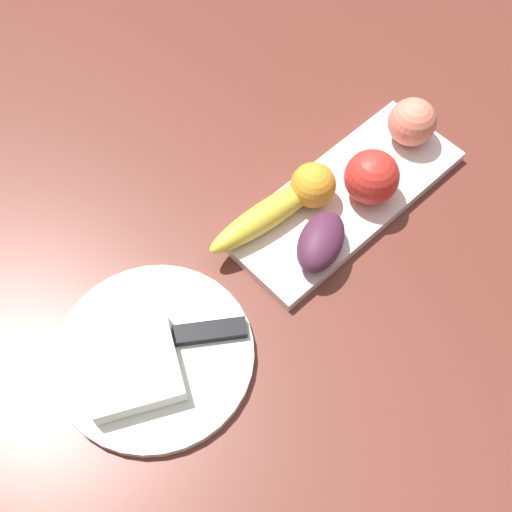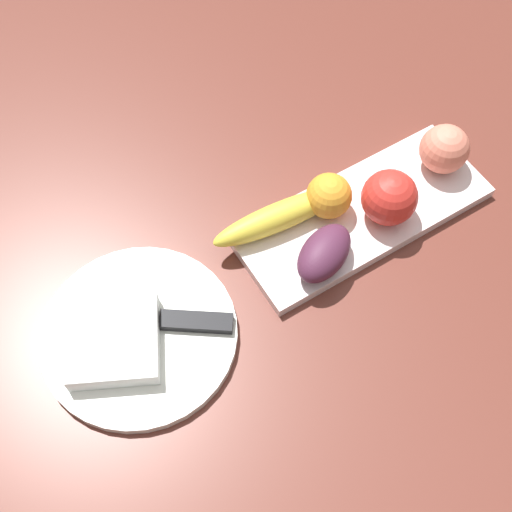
# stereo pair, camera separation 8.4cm
# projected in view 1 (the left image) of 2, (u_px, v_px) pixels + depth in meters

# --- Properties ---
(ground_plane) EXTENTS (2.40, 2.40, 0.00)m
(ground_plane) POSITION_uv_depth(u_px,v_px,m) (359.00, 213.00, 0.92)
(ground_plane) COLOR brown
(fruit_tray) EXTENTS (0.35, 0.14, 0.02)m
(fruit_tray) POSITION_uv_depth(u_px,v_px,m) (345.00, 197.00, 0.93)
(fruit_tray) COLOR white
(fruit_tray) RESTS_ON ground_plane
(apple) EXTENTS (0.07, 0.07, 0.07)m
(apple) POSITION_uv_depth(u_px,v_px,m) (372.00, 177.00, 0.89)
(apple) COLOR red
(apple) RESTS_ON fruit_tray
(banana) EXTENTS (0.19, 0.06, 0.04)m
(banana) POSITION_uv_depth(u_px,v_px,m) (269.00, 213.00, 0.88)
(banana) COLOR yellow
(banana) RESTS_ON fruit_tray
(orange_near_apple) EXTENTS (0.06, 0.06, 0.06)m
(orange_near_apple) POSITION_uv_depth(u_px,v_px,m) (313.00, 185.00, 0.89)
(orange_near_apple) COLOR orange
(orange_near_apple) RESTS_ON fruit_tray
(peach) EXTENTS (0.07, 0.07, 0.07)m
(peach) POSITION_uv_depth(u_px,v_px,m) (412.00, 122.00, 0.94)
(peach) COLOR #E27E65
(peach) RESTS_ON fruit_tray
(grape_bunch) EXTENTS (0.11, 0.09, 0.05)m
(grape_bunch) POSITION_uv_depth(u_px,v_px,m) (321.00, 242.00, 0.86)
(grape_bunch) COLOR #4F243D
(grape_bunch) RESTS_ON fruit_tray
(dinner_plate) EXTENTS (0.24, 0.24, 0.01)m
(dinner_plate) POSITION_uv_depth(u_px,v_px,m) (154.00, 355.00, 0.81)
(dinner_plate) COLOR white
(dinner_plate) RESTS_ON ground_plane
(folded_napkin) EXTENTS (0.15, 0.15, 0.03)m
(folded_napkin) POSITION_uv_depth(u_px,v_px,m) (132.00, 365.00, 0.79)
(folded_napkin) COLOR white
(folded_napkin) RESTS_ON dinner_plate
(knife) EXTENTS (0.16, 0.12, 0.01)m
(knife) POSITION_uv_depth(u_px,v_px,m) (195.00, 331.00, 0.82)
(knife) COLOR silver
(knife) RESTS_ON dinner_plate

